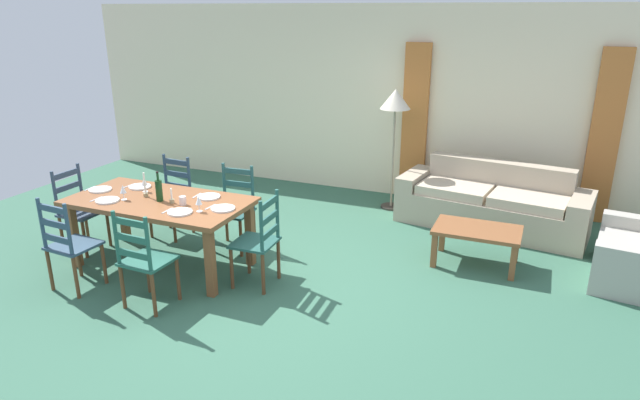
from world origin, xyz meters
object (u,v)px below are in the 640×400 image
dining_table (159,207)px  dining_chair_near_left (69,244)px  dining_chair_head_east (259,240)px  wine_glass_near_left (123,190)px  dining_chair_far_left (173,197)px  standing_lamp (395,107)px  coffee_table (477,234)px  wine_bottle (159,190)px  wine_glass_near_right (199,201)px  dining_chair_far_right (235,208)px  dining_chair_head_west (79,209)px  wine_glass_far_left (144,182)px  couch (492,205)px  coffee_cup_primary (183,201)px  dining_chair_near_right (144,260)px

dining_table → dining_chair_near_left: (-0.48, -0.79, -0.19)m
dining_chair_head_east → wine_glass_near_left: size_ratio=5.96×
dining_chair_far_left → standing_lamp: bearing=41.1°
dining_chair_far_left → coffee_table: 3.57m
wine_bottle → standing_lamp: standing_lamp is taller
dining_chair_far_left → wine_glass_near_right: bearing=-41.6°
dining_chair_far_left → dining_chair_far_right: bearing=-3.7°
dining_chair_head_west → standing_lamp: bearing=42.9°
dining_chair_far_right → wine_glass_near_left: (-0.78, -0.87, 0.38)m
dining_chair_head_west → wine_glass_far_left: 0.94m
wine_bottle → dining_chair_head_west: bearing=178.4°
dining_chair_far_left → couch: dining_chair_far_left is taller
dining_chair_head_west → wine_glass_far_left: size_ratio=5.96×
wine_glass_far_left → standing_lamp: 3.32m
dining_chair_far_right → couch: bearing=34.0°
dining_chair_far_left → coffee_cup_primary: 1.17m
dining_chair_head_east → coffee_cup_primary: bearing=-176.6°
dining_chair_head_east → couch: (1.95, 2.51, -0.19)m
dining_chair_far_right → coffee_cup_primary: 0.83m
dining_chair_near_left → standing_lamp: (2.24, 3.49, 0.93)m
wine_glass_far_left → dining_table: bearing=-27.1°
wine_glass_far_left → couch: wine_glass_far_left is taller
dining_table → dining_chair_head_east: size_ratio=1.98×
dining_chair_near_right → wine_bottle: size_ratio=3.04×
dining_chair_near_right → dining_table: bearing=118.0°
dining_chair_far_right → dining_chair_head_west: size_ratio=1.00×
dining_chair_near_left → wine_bottle: bearing=55.3°
dining_chair_near_left → wine_glass_near_left: 0.76m
dining_chair_near_right → couch: dining_chair_near_right is taller
dining_chair_far_left → wine_glass_far_left: dining_chair_far_left is taller
dining_table → dining_chair_near_left: 0.94m
dining_chair_far_left → wine_glass_far_left: (0.14, -0.63, 0.38)m
dining_chair_far_right → wine_glass_near_left: dining_chair_far_right is taller
dining_chair_head_west → dining_chair_far_right: bearing=24.2°
couch → coffee_cup_primary: bearing=-137.5°
dining_chair_head_east → couch: dining_chair_head_east is taller
dining_chair_far_right → wine_bottle: (-0.42, -0.75, 0.39)m
dining_table → dining_chair_near_right: dining_chair_near_right is taller
dining_table → couch: couch is taller
dining_chair_near_left → dining_chair_near_right: bearing=0.2°
dining_chair_head_east → wine_glass_near_right: size_ratio=5.96×
dining_chair_far_left → couch: (3.56, 1.74, -0.19)m
dining_table → couch: (3.12, 2.52, -0.37)m
dining_table → coffee_table: dining_table is taller
couch → standing_lamp: 1.77m
dining_chair_near_left → wine_glass_near_right: 1.31m
dining_chair_head_west → wine_bottle: 1.25m
dining_table → wine_glass_near_left: size_ratio=11.80×
dining_chair_head_west → wine_glass_near_right: (1.74, -0.14, 0.38)m
dining_chair_head_west → wine_glass_near_left: bearing=-10.4°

